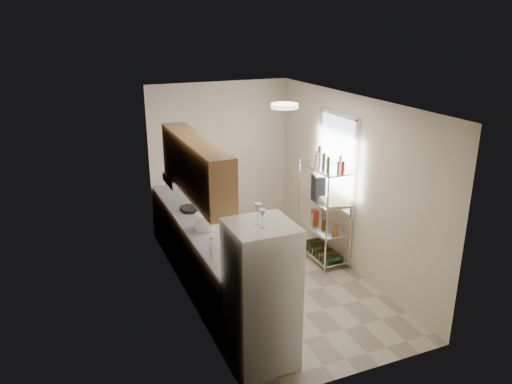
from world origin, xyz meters
TOP-DOWN VIEW (x-y plane):
  - room at (0.00, 0.00)m, footprint 2.52×4.42m
  - counter_run at (-0.92, 0.44)m, footprint 0.63×3.51m
  - upper_cabinets at (-1.05, 0.10)m, footprint 0.33×2.20m
  - range_hood at (-1.00, 0.90)m, footprint 0.50×0.60m
  - window at (1.23, 0.35)m, footprint 0.06×1.00m
  - bakers_rack at (1.00, 0.30)m, footprint 0.45×0.90m
  - ceiling_dome at (0.00, -0.30)m, footprint 0.34×0.34m
  - refrigerator at (-0.87, -1.58)m, footprint 0.67×0.67m
  - wine_glass_a at (-0.90, -1.67)m, footprint 0.07×0.07m
  - wine_glass_b at (-0.90, -1.56)m, footprint 0.08×0.08m
  - rice_cooker at (-0.94, 0.15)m, footprint 0.27×0.27m
  - frying_pan_large at (-0.95, 0.95)m, footprint 0.34×0.34m
  - frying_pan_small at (-0.96, 0.84)m, footprint 0.32×0.32m
  - cutting_board at (1.06, 0.06)m, footprint 0.47×0.55m
  - espresso_machine at (1.07, 0.62)m, footprint 0.21×0.27m
  - storage_bag at (1.03, 0.61)m, footprint 0.12×0.14m

SIDE VIEW (x-z plane):
  - counter_run at x=-0.92m, z-range 0.00..0.90m
  - storage_bag at x=1.03m, z-range 0.56..0.71m
  - refrigerator at x=-0.87m, z-range 0.00..1.63m
  - frying_pan_large at x=-0.95m, z-range 0.90..0.94m
  - frying_pan_small at x=-0.96m, z-range 0.90..0.95m
  - rice_cooker at x=-0.94m, z-range 0.90..1.12m
  - cutting_board at x=1.06m, z-range 1.01..1.04m
  - bakers_rack at x=1.00m, z-range 0.24..1.97m
  - espresso_machine at x=1.07m, z-range 1.01..1.29m
  - room at x=0.00m, z-range -0.01..2.61m
  - range_hood at x=-1.00m, z-range 1.33..1.45m
  - window at x=1.23m, z-range 0.82..2.28m
  - wine_glass_a at x=-0.90m, z-range 1.63..1.83m
  - wine_glass_b at x=-0.90m, z-range 1.63..1.85m
  - upper_cabinets at x=-1.05m, z-range 1.45..2.17m
  - ceiling_dome at x=0.00m, z-range 2.54..2.60m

